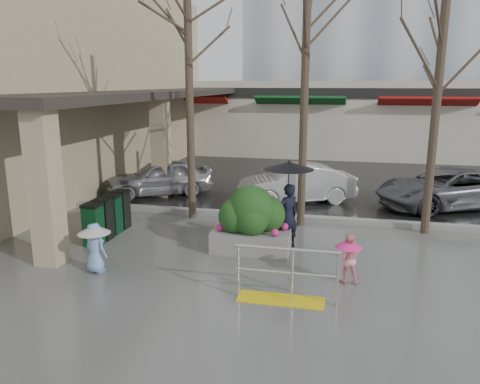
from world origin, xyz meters
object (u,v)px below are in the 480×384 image
at_px(tree_midwest, 307,30).
at_px(planter, 252,220).
at_px(handrail, 284,281).
at_px(tree_mideast, 442,42).
at_px(car_b, 296,184).
at_px(child_pink, 348,255).
at_px(car_c, 447,188).
at_px(woman, 288,195).
at_px(tree_west, 188,38).
at_px(car_a, 159,177).
at_px(news_boxes, 108,216).
at_px(child_blue, 95,242).

relative_size(tree_midwest, planter, 3.81).
relative_size(handrail, tree_midwest, 0.27).
bearing_deg(tree_midwest, tree_mideast, -0.00).
bearing_deg(planter, car_b, 83.81).
distance_m(handrail, tree_midwest, 6.83).
relative_size(child_pink, car_c, 0.22).
height_order(woman, planter, woman).
relative_size(tree_mideast, car_c, 1.43).
distance_m(tree_west, tree_midwest, 3.20).
bearing_deg(car_a, tree_mideast, 42.96).
distance_m(handrail, tree_mideast, 7.28).
distance_m(tree_mideast, car_c, 5.24).
relative_size(tree_mideast, car_b, 1.70).
bearing_deg(planter, tree_west, 133.61).
distance_m(woman, car_c, 6.67).
height_order(child_pink, car_a, car_a).
distance_m(tree_west, news_boxes, 5.26).
xyz_separation_m(handrail, car_a, (-5.42, 7.34, 0.25)).
bearing_deg(woman, handrail, 52.49).
height_order(woman, child_pink, woman).
xyz_separation_m(tree_midwest, car_a, (-5.26, 2.54, -4.60)).
bearing_deg(woman, car_c, -176.37).
bearing_deg(car_b, woman, -19.59).
distance_m(tree_midwest, child_pink, 6.09).
relative_size(tree_west, news_boxes, 3.61).
height_order(tree_mideast, car_b, tree_mideast).
relative_size(handrail, car_a, 0.51).
distance_m(tree_mideast, car_b, 6.17).
distance_m(tree_west, planter, 5.43).
height_order(tree_midwest, news_boxes, tree_midwest).
relative_size(handrail, tree_mideast, 0.29).
xyz_separation_m(child_blue, car_a, (-1.38, 6.87, -0.03)).
bearing_deg(tree_mideast, child_blue, -148.87).
xyz_separation_m(tree_midwest, car_b, (-0.40, 2.54, -4.60)).
bearing_deg(news_boxes, woman, 1.55).
height_order(child_pink, child_blue, child_blue).
xyz_separation_m(tree_mideast, planter, (-4.23, -2.38, -4.10)).
relative_size(handrail, news_boxes, 1.01).
relative_size(woman, car_a, 0.58).
xyz_separation_m(tree_midwest, car_c, (4.37, 2.90, -4.60)).
distance_m(tree_west, child_pink, 7.36).
bearing_deg(child_pink, planter, -35.41).
relative_size(tree_midwest, child_pink, 6.90).
height_order(car_a, car_b, same).
relative_size(child_blue, car_b, 0.28).
bearing_deg(car_a, handrail, 5.92).
xyz_separation_m(handrail, news_boxes, (-4.95, 2.70, 0.15)).
bearing_deg(tree_midwest, planter, -111.43).
bearing_deg(car_b, news_boxes, -66.33).
bearing_deg(car_b, car_c, 71.45).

